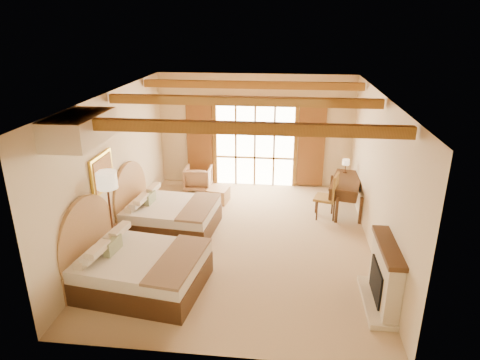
# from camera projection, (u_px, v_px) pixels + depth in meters

# --- Properties ---
(floor) EXTENTS (7.00, 7.00, 0.00)m
(floor) POSITION_uv_depth(u_px,v_px,m) (242.00, 240.00, 9.47)
(floor) COLOR tan
(floor) RESTS_ON ground
(wall_back) EXTENTS (5.50, 0.00, 5.50)m
(wall_back) POSITION_uv_depth(u_px,v_px,m) (255.00, 131.00, 12.15)
(wall_back) COLOR beige
(wall_back) RESTS_ON ground
(wall_left) EXTENTS (0.00, 7.00, 7.00)m
(wall_left) POSITION_uv_depth(u_px,v_px,m) (115.00, 167.00, 9.18)
(wall_left) COLOR beige
(wall_left) RESTS_ON ground
(wall_right) EXTENTS (0.00, 7.00, 7.00)m
(wall_right) POSITION_uv_depth(u_px,v_px,m) (378.00, 177.00, 8.62)
(wall_right) COLOR beige
(wall_right) RESTS_ON ground
(ceiling) EXTENTS (7.00, 7.00, 0.00)m
(ceiling) POSITION_uv_depth(u_px,v_px,m) (242.00, 95.00, 8.33)
(ceiling) COLOR #B77038
(ceiling) RESTS_ON ground
(ceiling_beams) EXTENTS (5.39, 4.60, 0.18)m
(ceiling_beams) POSITION_uv_depth(u_px,v_px,m) (242.00, 101.00, 8.38)
(ceiling_beams) COLOR #906220
(ceiling_beams) RESTS_ON ceiling
(french_doors) EXTENTS (3.95, 0.08, 2.60)m
(french_doors) POSITION_uv_depth(u_px,v_px,m) (255.00, 143.00, 12.22)
(french_doors) COLOR white
(french_doors) RESTS_ON ground
(fireplace) EXTENTS (0.46, 1.40, 1.16)m
(fireplace) POSITION_uv_depth(u_px,v_px,m) (384.00, 279.00, 7.16)
(fireplace) COLOR beige
(fireplace) RESTS_ON ground
(painting) EXTENTS (0.06, 0.95, 0.75)m
(painting) POSITION_uv_depth(u_px,v_px,m) (102.00, 173.00, 8.43)
(painting) COLOR gold
(painting) RESTS_ON wall_left
(canopy_valance) EXTENTS (0.70, 1.40, 0.45)m
(canopy_valance) POSITION_uv_depth(u_px,v_px,m) (80.00, 129.00, 6.81)
(canopy_valance) COLOR beige
(canopy_valance) RESTS_ON ceiling
(bed_near) EXTENTS (2.41, 1.94, 1.45)m
(bed_near) POSITION_uv_depth(u_px,v_px,m) (132.00, 266.00, 7.67)
(bed_near) COLOR #412611
(bed_near) RESTS_ON floor
(bed_far) EXTENTS (2.20, 1.74, 1.35)m
(bed_far) POSITION_uv_depth(u_px,v_px,m) (164.00, 212.00, 9.85)
(bed_far) COLOR #412611
(bed_far) RESTS_ON floor
(nightstand) EXTENTS (0.69, 0.69, 0.66)m
(nightstand) POSITION_uv_depth(u_px,v_px,m) (115.00, 244.00, 8.63)
(nightstand) COLOR #412611
(nightstand) RESTS_ON floor
(floor_lamp) EXTENTS (0.40, 0.40, 1.87)m
(floor_lamp) POSITION_uv_depth(u_px,v_px,m) (107.00, 186.00, 8.20)
(floor_lamp) COLOR #3D2418
(floor_lamp) RESTS_ON floor
(armchair) EXTENTS (0.73, 0.76, 0.68)m
(armchair) POSITION_uv_depth(u_px,v_px,m) (198.00, 178.00, 12.17)
(armchair) COLOR #A47956
(armchair) RESTS_ON floor
(ottoman) EXTENTS (0.60, 0.60, 0.38)m
(ottoman) POSITION_uv_depth(u_px,v_px,m) (218.00, 195.00, 11.39)
(ottoman) COLOR tan
(ottoman) RESTS_ON floor
(desk) EXTENTS (1.01, 1.67, 0.84)m
(desk) POSITION_uv_depth(u_px,v_px,m) (345.00, 194.00, 10.78)
(desk) COLOR #412611
(desk) RESTS_ON floor
(desk_chair) EXTENTS (0.63, 0.62, 1.14)m
(desk_chair) POSITION_uv_depth(u_px,v_px,m) (326.00, 204.00, 10.45)
(desk_chair) COLOR olive
(desk_chair) RESTS_ON floor
(desk_lamp) EXTENTS (0.18, 0.18, 0.36)m
(desk_lamp) POSITION_uv_depth(u_px,v_px,m) (346.00, 163.00, 11.04)
(desk_lamp) COLOR #3D2418
(desk_lamp) RESTS_ON desk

